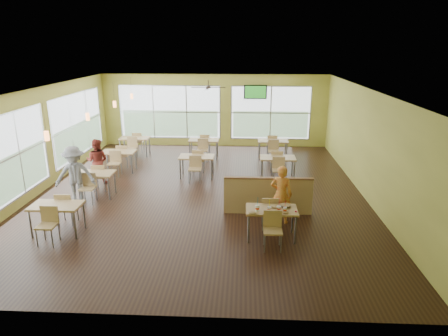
% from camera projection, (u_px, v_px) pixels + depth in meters
% --- Properties ---
extents(room, '(12.00, 12.04, 3.20)m').
position_uv_depth(room, '(200.00, 143.00, 12.10)').
color(room, black).
rests_on(room, ground).
extents(window_bays, '(9.24, 10.24, 2.38)m').
position_uv_depth(window_bays, '(140.00, 126.00, 15.19)').
color(window_bays, white).
rests_on(window_bays, room).
extents(main_table, '(1.22, 1.52, 0.87)m').
position_uv_depth(main_table, '(271.00, 214.00, 9.43)').
color(main_table, tan).
rests_on(main_table, floor).
extents(half_wall_divider, '(2.40, 0.14, 1.04)m').
position_uv_depth(half_wall_divider, '(268.00, 195.00, 10.85)').
color(half_wall_divider, tan).
rests_on(half_wall_divider, floor).
extents(dining_tables, '(6.92, 8.72, 0.87)m').
position_uv_depth(dining_tables, '(176.00, 157.00, 14.07)').
color(dining_tables, tan).
rests_on(dining_tables, floor).
extents(pendant_lights, '(0.11, 7.31, 0.86)m').
position_uv_depth(pendant_lights, '(102.00, 110.00, 12.64)').
color(pendant_lights, '#2D2119').
rests_on(pendant_lights, ceiling).
extents(ceiling_fan, '(1.25, 1.25, 0.29)m').
position_uv_depth(ceiling_fan, '(208.00, 87.00, 14.55)').
color(ceiling_fan, '#2D2119').
rests_on(ceiling_fan, ceiling).
extents(tv_backwall, '(1.00, 0.07, 0.60)m').
position_uv_depth(tv_backwall, '(255.00, 92.00, 17.38)').
color(tv_backwall, black).
rests_on(tv_backwall, wall_back).
extents(man_plaid, '(0.64, 0.51, 1.54)m').
position_uv_depth(man_plaid, '(281.00, 194.00, 10.24)').
color(man_plaid, red).
rests_on(man_plaid, floor).
extents(patron_maroon, '(0.74, 0.58, 1.49)m').
position_uv_depth(patron_maroon, '(97.00, 161.00, 13.24)').
color(patron_maroon, maroon).
rests_on(patron_maroon, floor).
extents(patron_grey, '(1.22, 0.86, 1.72)m').
position_uv_depth(patron_grey, '(75.00, 175.00, 11.45)').
color(patron_grey, slate).
rests_on(patron_grey, floor).
extents(cup_blue, '(0.11, 0.11, 0.38)m').
position_uv_depth(cup_blue, '(257.00, 208.00, 9.25)').
color(cup_blue, white).
rests_on(cup_blue, main_table).
extents(cup_yellow, '(0.10, 0.10, 0.35)m').
position_uv_depth(cup_yellow, '(269.00, 209.00, 9.21)').
color(cup_yellow, white).
rests_on(cup_yellow, main_table).
extents(cup_red_near, '(0.10, 0.10, 0.34)m').
position_uv_depth(cup_red_near, '(279.00, 208.00, 9.24)').
color(cup_red_near, white).
rests_on(cup_red_near, main_table).
extents(cup_red_far, '(0.09, 0.09, 0.33)m').
position_uv_depth(cup_red_far, '(285.00, 210.00, 9.19)').
color(cup_red_far, white).
rests_on(cup_red_far, main_table).
extents(food_basket, '(0.25, 0.25, 0.06)m').
position_uv_depth(food_basket, '(286.00, 206.00, 9.49)').
color(food_basket, black).
rests_on(food_basket, main_table).
extents(ketchup_cup, '(0.05, 0.05, 0.02)m').
position_uv_depth(ketchup_cup, '(296.00, 211.00, 9.23)').
color(ketchup_cup, '#B11124').
rests_on(ketchup_cup, main_table).
extents(wrapper_left, '(0.20, 0.19, 0.04)m').
position_uv_depth(wrapper_left, '(252.00, 213.00, 9.13)').
color(wrapper_left, '#9A794A').
rests_on(wrapper_left, main_table).
extents(wrapper_mid, '(0.22, 0.20, 0.05)m').
position_uv_depth(wrapper_mid, '(275.00, 206.00, 9.47)').
color(wrapper_mid, '#9A794A').
rests_on(wrapper_mid, main_table).
extents(wrapper_right, '(0.19, 0.18, 0.04)m').
position_uv_depth(wrapper_right, '(286.00, 212.00, 9.16)').
color(wrapper_right, '#9A794A').
rests_on(wrapper_right, main_table).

